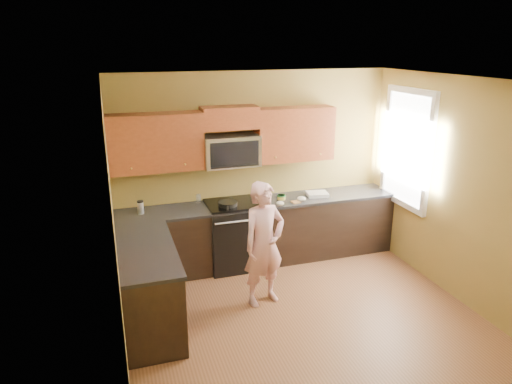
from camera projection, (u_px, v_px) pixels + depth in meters
name	position (u px, v px, depth m)	size (l,w,h in m)	color
floor	(308.00, 323.00, 5.35)	(4.00, 4.00, 0.00)	brown
ceiling	(317.00, 82.00, 4.52)	(4.00, 4.00, 0.00)	white
wall_back	(254.00, 167.00, 6.75)	(4.00, 4.00, 0.00)	olive
wall_front	(437.00, 312.00, 3.13)	(4.00, 4.00, 0.00)	olive
wall_left	(115.00, 236.00, 4.35)	(4.00, 4.00, 0.00)	olive
wall_right	(467.00, 194.00, 5.52)	(4.00, 4.00, 0.00)	olive
cabinet_back_run	(261.00, 233.00, 6.76)	(4.00, 0.60, 0.88)	black
cabinet_left_run	(148.00, 287.00, 5.26)	(0.60, 1.60, 0.88)	black
countertop_back	(261.00, 203.00, 6.61)	(4.00, 0.62, 0.04)	black
countertop_left	(146.00, 249.00, 5.12)	(0.62, 1.60, 0.04)	black
stove	(234.00, 234.00, 6.60)	(0.76, 0.65, 0.95)	black
microwave	(231.00, 165.00, 6.42)	(0.76, 0.40, 0.42)	silver
upper_cab_left	(158.00, 171.00, 6.16)	(1.22, 0.33, 0.75)	brown
upper_cab_right	(293.00, 160.00, 6.73)	(1.12, 0.33, 0.75)	brown
upper_cab_over_mw	(229.00, 118.00, 6.25)	(0.76, 0.33, 0.30)	brown
window	(407.00, 149.00, 6.51)	(0.06, 1.06, 1.66)	white
woman	(264.00, 244.00, 5.58)	(0.56, 0.37, 1.53)	pink
frying_pan	(228.00, 206.00, 6.34)	(0.26, 0.45, 0.06)	black
butter_tub	(281.00, 199.00, 6.69)	(0.12, 0.12, 0.09)	yellow
toast_slice	(296.00, 202.00, 6.56)	(0.11, 0.11, 0.01)	#B27F47
napkin_a	(280.00, 203.00, 6.43)	(0.11, 0.12, 0.06)	silver
napkin_b	(301.00, 199.00, 6.61)	(0.12, 0.13, 0.07)	silver
dish_towel	(317.00, 194.00, 6.84)	(0.30, 0.24, 0.05)	white
travel_mug	(141.00, 214.00, 6.14)	(0.08, 0.08, 0.18)	silver
glass_b	(198.00, 199.00, 6.53)	(0.07, 0.07, 0.12)	silver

